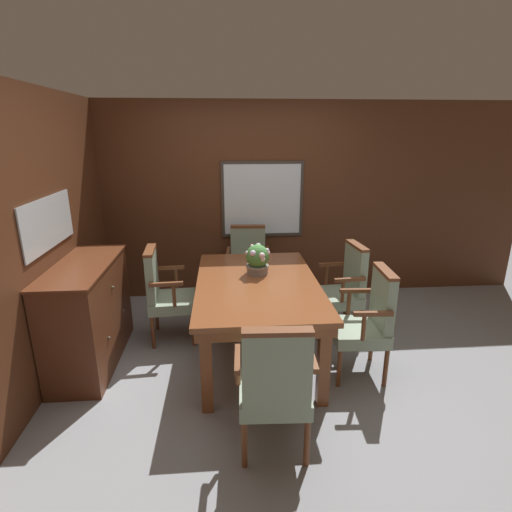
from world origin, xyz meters
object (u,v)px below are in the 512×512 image
at_px(dining_table, 257,291).
at_px(chair_head_near, 275,384).
at_px(chair_left_far, 165,291).
at_px(sideboard_cabinet, 89,314).
at_px(chair_right_far, 344,286).
at_px(potted_plant, 258,259).
at_px(chair_head_far, 248,263).
at_px(chair_right_near, 368,319).

xyz_separation_m(dining_table, chair_head_near, (0.01, -1.24, -0.14)).
bearing_deg(chair_left_far, sideboard_cabinet, 118.07).
distance_m(chair_right_far, potted_plant, 1.02).
distance_m(chair_head_near, sideboard_cabinet, 2.00).
height_order(chair_head_near, chair_head_far, same).
distance_m(dining_table, chair_head_far, 1.25).
relative_size(chair_left_far, potted_plant, 3.36).
distance_m(dining_table, potted_plant, 0.32).
height_order(chair_head_near, sideboard_cabinet, chair_head_near).
relative_size(chair_right_far, sideboard_cabinet, 0.79).
bearing_deg(chair_right_far, chair_left_far, -95.57).
xyz_separation_m(chair_right_far, potted_plant, (-0.93, -0.18, 0.38)).
bearing_deg(chair_head_far, chair_right_far, -37.66).
xyz_separation_m(chair_right_near, chair_head_far, (-0.94, 1.61, 0.00)).
relative_size(chair_right_near, chair_right_far, 1.00).
relative_size(dining_table, chair_right_far, 1.79).
distance_m(chair_head_near, chair_right_far, 1.88).
height_order(chair_right_near, sideboard_cabinet, chair_right_near).
distance_m(chair_head_far, potted_plant, 1.09).
bearing_deg(chair_right_near, chair_head_far, -146.42).
relative_size(chair_head_far, chair_right_far, 1.00).
distance_m(chair_right_near, chair_head_far, 1.87).
relative_size(chair_right_far, chair_left_far, 1.00).
height_order(chair_head_near, potted_plant, potted_plant).
bearing_deg(chair_right_near, chair_right_far, -177.87).
bearing_deg(dining_table, potted_plant, 84.69).
distance_m(dining_table, chair_head_near, 1.25).
height_order(potted_plant, sideboard_cabinet, potted_plant).
distance_m(chair_left_far, potted_plant, 1.03).
bearing_deg(sideboard_cabinet, chair_right_near, -8.99).
xyz_separation_m(chair_left_far, sideboard_cabinet, (-0.63, -0.39, -0.04)).
xyz_separation_m(chair_head_far, chair_right_far, (0.96, -0.84, 0.00)).
relative_size(dining_table, chair_head_far, 1.79).
bearing_deg(chair_right_near, dining_table, -108.59).
xyz_separation_m(dining_table, chair_right_far, (0.95, 0.39, -0.14)).
bearing_deg(chair_head_near, sideboard_cabinet, -36.17).
bearing_deg(chair_head_near, chair_right_near, -134.21).
relative_size(dining_table, potted_plant, 6.02).
xyz_separation_m(potted_plant, sideboard_cabinet, (-1.57, -0.20, -0.42)).
relative_size(chair_right_far, potted_plant, 3.36).
xyz_separation_m(chair_right_near, potted_plant, (-0.91, 0.59, 0.38)).
bearing_deg(dining_table, chair_head_far, 90.48).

